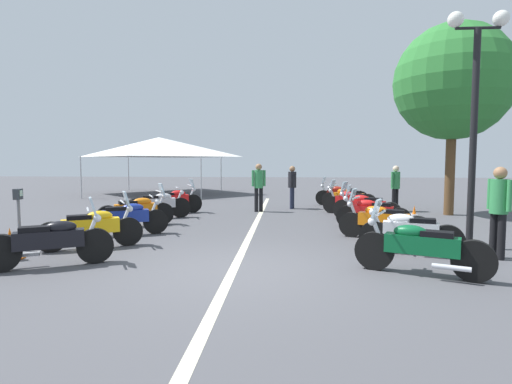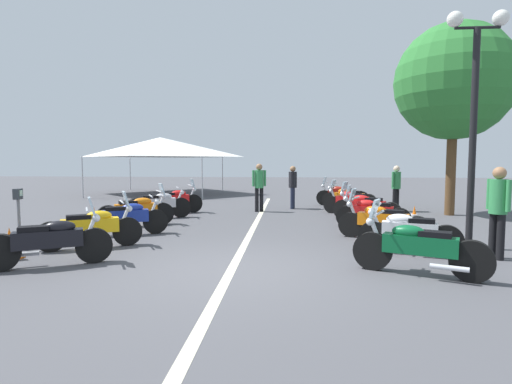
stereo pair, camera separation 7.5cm
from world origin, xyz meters
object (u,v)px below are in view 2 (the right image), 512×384
(motorcycle_left_row_5, at_px, (174,200))
(traffic_cone_2, at_px, (10,244))
(motorcycle_left_row_4, at_px, (159,204))
(bystander_3, at_px, (259,183))
(motorcycle_right_row_5, at_px, (351,201))
(street_lamp_twin_globe, at_px, (475,88))
(motorcycle_left_row_3, at_px, (137,210))
(motorcycle_right_row_7, at_px, (342,195))
(motorcycle_right_row_0, at_px, (418,247))
(bystander_1, at_px, (498,205))
(traffic_cone_1, at_px, (414,217))
(motorcycle_left_row_1, at_px, (92,227))
(traffic_cone_0, at_px, (94,219))
(motorcycle_right_row_3, at_px, (372,212))
(motorcycle_right_row_4, at_px, (365,206))
(bystander_2, at_px, (396,185))
(motorcycle_left_row_2, at_px, (126,217))
(roadside_tree_0, at_px, (454,82))
(motorcycle_left_row_0, at_px, (51,241))
(motorcycle_right_row_2, at_px, (382,220))
(parking_meter, at_px, (18,208))
(event_tent, at_px, (160,147))
(motorcycle_right_row_1, at_px, (408,232))
(motorcycle_right_row_6, at_px, (348,198))
(bystander_0, at_px, (293,184))

(motorcycle_left_row_5, bearing_deg, traffic_cone_2, -126.63)
(motorcycle_left_row_4, xyz_separation_m, bystander_3, (1.98, -3.13, 0.58))
(motorcycle_right_row_5, height_order, street_lamp_twin_globe, street_lamp_twin_globe)
(motorcycle_left_row_3, bearing_deg, motorcycle_right_row_7, 9.31)
(motorcycle_right_row_0, relative_size, bystander_1, 1.15)
(traffic_cone_1, bearing_deg, motorcycle_left_row_1, 113.48)
(bystander_3, bearing_deg, traffic_cone_0, -65.68)
(motorcycle_right_row_3, bearing_deg, street_lamp_twin_globe, 142.46)
(traffic_cone_0, bearing_deg, motorcycle_right_row_4, -74.69)
(traffic_cone_1, relative_size, bystander_2, 0.36)
(motorcycle_left_row_2, height_order, traffic_cone_2, motorcycle_left_row_2)
(motorcycle_left_row_2, relative_size, traffic_cone_1, 3.16)
(bystander_2, height_order, roadside_tree_0, roadside_tree_0)
(motorcycle_left_row_0, bearing_deg, motorcycle_right_row_3, 6.22)
(traffic_cone_2, xyz_separation_m, bystander_3, (7.56, -4.18, 0.75))
(motorcycle_right_row_4, xyz_separation_m, motorcycle_right_row_7, (4.30, 0.16, -0.00))
(traffic_cone_0, height_order, roadside_tree_0, roadside_tree_0)
(motorcycle_right_row_4, height_order, roadside_tree_0, roadside_tree_0)
(motorcycle_right_row_2, relative_size, motorcycle_right_row_4, 1.04)
(parking_meter, distance_m, bystander_3, 8.17)
(motorcycle_left_row_5, height_order, traffic_cone_2, motorcycle_left_row_5)
(motorcycle_left_row_4, xyz_separation_m, motorcycle_right_row_3, (-1.54, -6.48, -0.00))
(motorcycle_left_row_3, relative_size, bystander_1, 1.09)
(traffic_cone_0, bearing_deg, motorcycle_left_row_1, -154.37)
(motorcycle_left_row_2, xyz_separation_m, bystander_1, (-1.81, -7.98, 0.58))
(motorcycle_right_row_4, bearing_deg, bystander_1, 137.00)
(bystander_1, xyz_separation_m, event_tent, (14.35, 11.14, 1.62))
(motorcycle_right_row_5, bearing_deg, motorcycle_left_row_5, 27.70)
(motorcycle_left_row_5, xyz_separation_m, traffic_cone_0, (-3.47, 1.23, -0.18))
(traffic_cone_0, bearing_deg, motorcycle_left_row_5, -19.50)
(motorcycle_left_row_5, bearing_deg, motorcycle_left_row_4, -124.03)
(motorcycle_right_row_1, distance_m, motorcycle_right_row_6, 7.27)
(bystander_2, bearing_deg, motorcycle_right_row_7, -177.45)
(motorcycle_left_row_1, xyz_separation_m, traffic_cone_2, (-1.06, 1.08, -0.17))
(motorcycle_left_row_2, bearing_deg, motorcycle_right_row_2, -26.11)
(motorcycle_left_row_0, bearing_deg, bystander_3, 40.28)
(motorcycle_right_row_6, xyz_separation_m, bystander_3, (-0.75, 3.35, 0.58))
(traffic_cone_2, bearing_deg, motorcycle_right_row_7, -37.42)
(parking_meter, xyz_separation_m, traffic_cone_0, (2.62, -0.30, -0.61))
(motorcycle_right_row_5, bearing_deg, traffic_cone_0, 52.01)
(motorcycle_left_row_5, xyz_separation_m, motorcycle_right_row_2, (-4.31, -6.24, -0.01))
(bystander_0, distance_m, bystander_2, 3.84)
(roadside_tree_0, distance_m, event_tent, 15.15)
(traffic_cone_1, distance_m, roadside_tree_0, 5.44)
(motorcycle_right_row_5, relative_size, traffic_cone_1, 3.14)
(motorcycle_left_row_5, height_order, motorcycle_right_row_4, motorcycle_left_row_5)
(motorcycle_right_row_4, distance_m, street_lamp_twin_globe, 4.96)
(motorcycle_right_row_3, relative_size, bystander_2, 1.15)
(motorcycle_right_row_2, distance_m, motorcycle_right_row_4, 2.93)
(motorcycle_left_row_2, distance_m, event_tent, 13.12)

